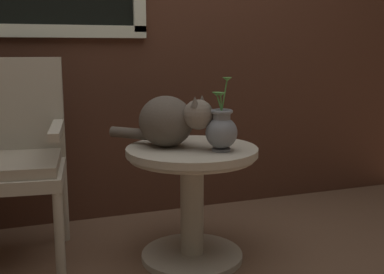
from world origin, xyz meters
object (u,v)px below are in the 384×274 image
at_px(wicker_chair, 4,151).
at_px(cat, 169,121).
at_px(pewter_vase_with_ivy, 221,130).
at_px(wicker_side_table, 192,184).

relative_size(wicker_chair, cat, 2.29).
xyz_separation_m(cat, pewter_vase_with_ivy, (0.20, -0.17, -0.03)).
distance_m(cat, pewter_vase_with_ivy, 0.26).
relative_size(wicker_chair, pewter_vase_with_ivy, 2.94).
bearing_deg(cat, wicker_chair, 159.75).
height_order(wicker_chair, pewter_vase_with_ivy, wicker_chair).
height_order(wicker_chair, cat, wicker_chair).
relative_size(wicker_side_table, cat, 1.47).
distance_m(wicker_chair, cat, 0.81).
distance_m(wicker_side_table, wicker_chair, 0.92).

